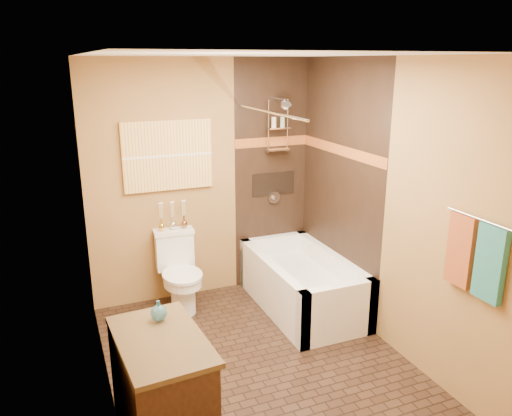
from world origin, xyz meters
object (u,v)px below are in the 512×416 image
toilet (179,272)px  vanity (162,390)px  bathtub (302,287)px  sunset_painting (168,156)px

toilet → vanity: 1.88m
toilet → vanity: (-0.56, -1.79, -0.02)m
bathtub → toilet: toilet is taller
bathtub → toilet: 1.26m
sunset_painting → toilet: bearing=-90.0°
sunset_painting → bathtub: sunset_painting is taller
toilet → vanity: size_ratio=0.88×
bathtub → sunset_painting: bearing=148.1°
bathtub → vanity: vanity is taller
toilet → bathtub: bearing=-18.1°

